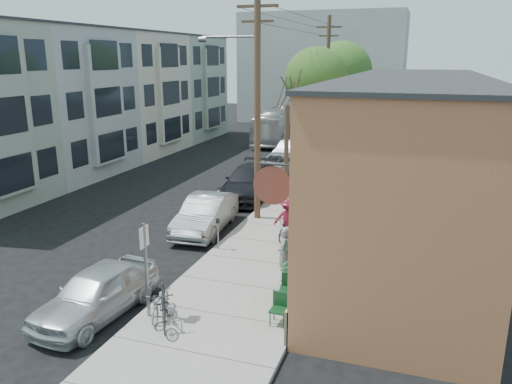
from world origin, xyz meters
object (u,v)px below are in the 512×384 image
(patio_chair_a, at_px, (287,289))
(cyclist, at_px, (287,219))
(parking_meter_near, at_px, (218,229))
(car_0, at_px, (97,293))
(tree_bare, at_px, (286,152))
(tree_leafy_mid, at_px, (316,79))
(parking_meter_far, at_px, (280,178))
(car_2, at_px, (249,182))
(car_3, at_px, (277,164))
(patio_chair_b, at_px, (279,310))
(sign_post, at_px, (146,261))
(utility_pole_near, at_px, (256,102))
(parked_bike_a, at_px, (164,305))
(car_4, at_px, (289,150))
(patron_green, at_px, (290,267))
(bus, at_px, (276,126))
(patron_grey, at_px, (284,253))
(parked_bike_b, at_px, (160,303))
(tree_leafy_far, at_px, (341,73))
(car_1, at_px, (206,214))

(patio_chair_a, height_order, cyclist, cyclist)
(parking_meter_near, height_order, car_0, car_0)
(tree_bare, distance_m, tree_leafy_mid, 7.69)
(parking_meter_far, xyz_separation_m, car_2, (-1.45, -0.86, -0.15))
(patio_chair_a, relative_size, car_3, 0.19)
(parking_meter_near, xyz_separation_m, patio_chair_a, (3.65, -3.35, -0.39))
(parking_meter_near, height_order, patio_chair_a, parking_meter_near)
(tree_bare, bearing_deg, patio_chair_b, -75.66)
(sign_post, height_order, utility_pole_near, utility_pole_near)
(parked_bike_a, height_order, car_4, car_4)
(tree_leafy_mid, bearing_deg, car_0, -95.60)
(patron_green, height_order, car_2, patron_green)
(patron_green, bearing_deg, parked_bike_a, -32.50)
(tree_leafy_mid, distance_m, car_0, 21.16)
(car_2, bearing_deg, tree_leafy_mid, 69.84)
(car_2, distance_m, bus, 18.27)
(tree_bare, xyz_separation_m, patio_chair_a, (3.10, -11.24, -1.98))
(utility_pole_near, height_order, car_4, utility_pole_near)
(tree_leafy_mid, bearing_deg, sign_post, -91.28)
(parking_meter_near, relative_size, bus, 0.12)
(car_3, height_order, bus, bus)
(utility_pole_near, height_order, patron_grey, utility_pole_near)
(tree_leafy_mid, xyz_separation_m, cyclist, (1.66, -12.82, -4.95))
(patron_green, distance_m, car_2, 11.82)
(sign_post, xyz_separation_m, parked_bike_b, (0.34, 0.09, -1.26))
(parking_meter_near, distance_m, cyclist, 2.96)
(parked_bike_a, distance_m, car_0, 2.18)
(sign_post, relative_size, parked_bike_a, 1.49)
(parked_bike_b, bearing_deg, tree_leafy_far, 76.15)
(tree_leafy_far, height_order, cyclist, tree_leafy_far)
(car_0, bearing_deg, sign_post, 13.88)
(patron_grey, height_order, patron_green, patron_green)
(bus, bearing_deg, parked_bike_a, -84.65)
(parking_meter_far, relative_size, car_1, 0.26)
(cyclist, bearing_deg, car_4, -86.38)
(parking_meter_near, distance_m, bus, 26.22)
(tree_leafy_mid, distance_m, bus, 13.12)
(parking_meter_far, height_order, tree_leafy_far, tree_leafy_far)
(car_1, bearing_deg, tree_leafy_far, 80.19)
(tree_leafy_mid, distance_m, patron_grey, 17.50)
(sign_post, relative_size, tree_leafy_far, 0.33)
(patron_green, height_order, parked_bike_a, patron_green)
(tree_bare, xyz_separation_m, cyclist, (1.66, -5.91, -1.57))
(patio_chair_b, xyz_separation_m, car_0, (-5.20, -0.97, 0.15))
(tree_leafy_mid, bearing_deg, parked_bike_a, -89.49)
(patron_grey, height_order, car_2, patron_grey)
(patio_chair_a, xyz_separation_m, cyclist, (-1.44, 5.33, 0.40))
(parking_meter_near, xyz_separation_m, car_1, (-1.45, 2.10, -0.21))
(car_0, relative_size, car_2, 0.75)
(utility_pole_near, bearing_deg, sign_post, -90.24)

